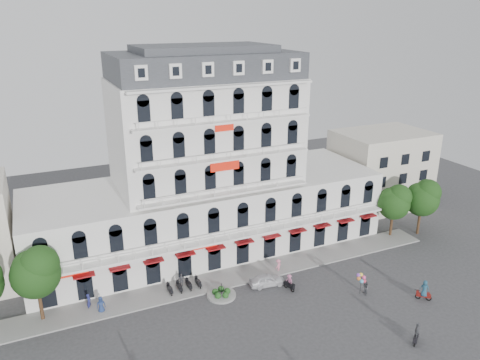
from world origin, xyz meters
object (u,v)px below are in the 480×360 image
object	(u,v)px
rider_east	(424,290)
rider_center	(289,282)
rider_northeast	(417,333)
parked_car	(267,280)
balloon_vendor	(364,284)

from	to	relation	value
rider_east	rider_center	size ratio (longest dim) A/B	1.22
rider_northeast	rider_center	size ratio (longest dim) A/B	1.15
rider_east	rider_northeast	world-z (taller)	rider_east
rider_center	rider_northeast	bearing A→B (deg)	13.32
parked_car	rider_northeast	world-z (taller)	rider_northeast
parked_car	balloon_vendor	size ratio (longest dim) A/B	1.65
parked_car	rider_center	distance (m)	2.62
parked_car	rider_center	world-z (taller)	rider_center
parked_car	rider_center	size ratio (longest dim) A/B	2.09
rider_northeast	balloon_vendor	world-z (taller)	balloon_vendor
parked_car	balloon_vendor	world-z (taller)	balloon_vendor
rider_center	parked_car	bearing A→B (deg)	-147.25
rider_east	rider_center	world-z (taller)	rider_east
rider_northeast	rider_center	world-z (taller)	rider_northeast
rider_east	balloon_vendor	xyz separation A→B (m)	(-5.27, 3.53, 0.07)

